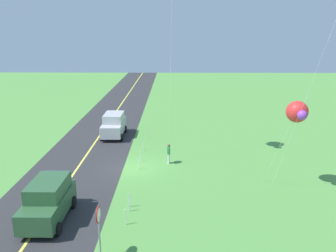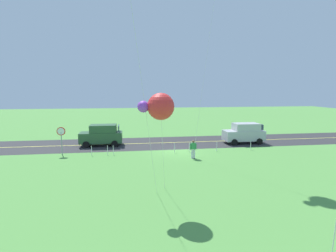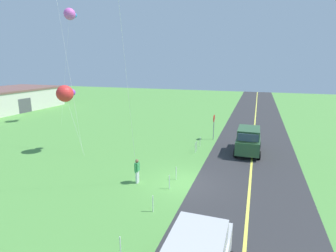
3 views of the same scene
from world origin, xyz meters
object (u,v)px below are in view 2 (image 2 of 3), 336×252
at_px(car_suv_foreground, 102,135).
at_px(kite_blue_mid, 160,107).
at_px(car_parked_west_near, 244,133).
at_px(person_adult_near, 193,149).
at_px(stop_sign, 61,135).

distance_m(car_suv_foreground, kite_blue_mid, 15.96).
height_order(car_suv_foreground, kite_blue_mid, kite_blue_mid).
bearing_deg(car_parked_west_near, person_adult_near, 37.42).
distance_m(stop_sign, person_adult_near, 12.08).
bearing_deg(person_adult_near, car_parked_west_near, -24.87).
relative_size(car_parked_west_near, stop_sign, 1.72).
xyz_separation_m(car_suv_foreground, person_adult_near, (-8.41, 6.52, -0.29)).
height_order(person_adult_near, kite_blue_mid, kite_blue_mid).
xyz_separation_m(car_suv_foreground, car_parked_west_near, (-15.58, 1.04, 0.00)).
xyz_separation_m(stop_sign, person_adult_near, (-11.66, 3.03, -0.94)).
bearing_deg(person_adult_near, kite_blue_mid, -177.33).
bearing_deg(car_parked_west_near, stop_sign, 7.41).
bearing_deg(stop_sign, person_adult_near, 165.41).
relative_size(car_suv_foreground, stop_sign, 1.72).
xyz_separation_m(car_suv_foreground, kite_blue_mid, (-4.55, 14.78, 3.94)).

